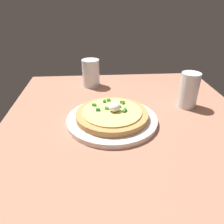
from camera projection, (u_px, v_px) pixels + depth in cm
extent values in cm
cube|color=#AA6F57|center=(131.00, 137.00, 64.77)|extent=(103.56, 80.01, 2.00)
cylinder|color=silver|center=(112.00, 120.00, 69.89)|extent=(28.38, 28.38, 1.58)
cylinder|color=tan|center=(112.00, 115.00, 69.05)|extent=(22.49, 22.49, 1.90)
cylinder|color=#EBD776|center=(112.00, 112.00, 68.48)|extent=(18.41, 18.41, 0.47)
ellipsoid|color=white|center=(114.00, 107.00, 67.78)|extent=(3.69, 3.69, 2.76)
cube|color=#30882D|center=(114.00, 108.00, 69.30)|extent=(1.40, 1.51, 0.80)
cube|color=green|center=(107.00, 108.00, 69.21)|extent=(1.22, 1.48, 0.80)
cube|color=green|center=(109.00, 100.00, 74.42)|extent=(1.02, 1.41, 0.80)
cube|color=#35873B|center=(122.00, 102.00, 72.87)|extent=(1.21, 1.48, 0.80)
cube|color=#53B440|center=(119.00, 106.00, 70.24)|extent=(1.03, 1.41, 0.80)
cube|color=#287E30|center=(98.00, 110.00, 68.33)|extent=(0.83, 1.30, 0.80)
cube|color=green|center=(94.00, 105.00, 71.27)|extent=(1.23, 1.49, 0.80)
cube|color=green|center=(125.00, 110.00, 68.33)|extent=(1.30, 0.84, 0.80)
cube|color=#278A28|center=(104.00, 101.00, 73.54)|extent=(1.42, 1.05, 0.80)
cube|color=#56B243|center=(124.00, 111.00, 67.68)|extent=(1.49, 1.24, 0.80)
cube|color=#55B43F|center=(123.00, 103.00, 72.56)|extent=(1.42, 1.50, 0.80)
cube|color=#54AD48|center=(112.00, 105.00, 71.21)|extent=(1.45, 1.13, 0.80)
cube|color=#248638|center=(115.00, 104.00, 71.35)|extent=(1.38, 1.51, 0.80)
cylinder|color=silver|center=(91.00, 73.00, 94.51)|extent=(7.40, 7.40, 11.41)
cylinder|color=#C78830|center=(91.00, 75.00, 94.99)|extent=(6.51, 6.51, 8.59)
cylinder|color=silver|center=(189.00, 90.00, 76.97)|extent=(6.53, 6.53, 12.38)
cylinder|color=silver|center=(188.00, 95.00, 77.84)|extent=(5.75, 5.75, 7.98)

